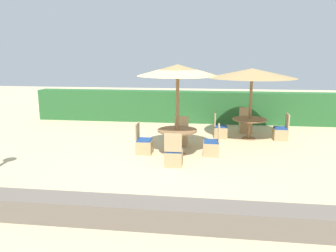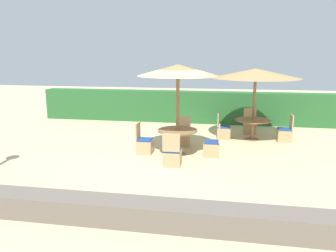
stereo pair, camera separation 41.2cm
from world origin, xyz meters
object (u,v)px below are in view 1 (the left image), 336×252
Objects in this scene: round_table_back_right at (249,123)px; parasol_back_right at (252,73)px; patio_chair_back_right_east at (281,133)px; parasol_center at (178,71)px; patio_chair_center_west at (144,145)px; round_table_center at (177,134)px; patio_chair_center_east at (212,147)px; patio_chair_center_north at (181,137)px; patio_chair_back_right_west at (220,131)px; patio_chair_back_right_north at (245,125)px; patio_chair_center_south at (174,156)px.

parasol_back_right is at bearing 45.00° from round_table_back_right.
parasol_center is at bearing 122.18° from patio_chair_back_right_east.
patio_chair_center_west is at bearing -146.44° from parasol_back_right.
round_table_center is 4.03m from patio_chair_back_right_east.
patio_chair_center_east and patio_chair_back_right_east have the same top height.
patio_chair_center_north is 2.59m from round_table_back_right.
round_table_center is 1.25× the size of patio_chair_back_right_west.
parasol_back_right is at bearing 91.29° from patio_chair_back_right_north.
patio_chair_center_east is (1.00, -1.00, 0.00)m from patio_chair_center_north.
patio_chair_center_south and patio_chair_back_right_east have the same top height.
parasol_back_right is 2.51× the size of round_table_back_right.
round_table_back_right is 1.13m from patio_chair_back_right_east.
round_table_back_right is (2.32, 2.18, -0.03)m from round_table_center.
parasol_center is at bearing -136.85° from round_table_back_right.
patio_chair_center_east and patio_chair_back_right_north have the same top height.
round_table_center is 1.25× the size of patio_chair_center_north.
round_table_center is at bearing 88.98° from patio_chair_center_north.
round_table_center is at bearing 91.62° from patio_chair_center_west.
parasol_center is 3.70m from round_table_back_right.
parasol_back_right reaches higher than patio_chair_center_south.
patio_chair_back_right_east is at bearing 89.00° from patio_chair_back_right_west.
patio_chair_back_right_west is at bearing 58.74° from round_table_center.
patio_chair_center_east is 3.38m from patio_chair_back_right_north.
round_table_back_right is at bearing -31.48° from patio_chair_center_east.
patio_chair_center_west is (-1.00, -0.03, -0.35)m from round_table_center.
parasol_back_right is 2.29m from patio_chair_back_right_east.
patio_chair_back_right_west is 2.08m from patio_chair_back_right_east.
patio_chair_back_right_north is 1.00× the size of patio_chair_back_right_east.
patio_chair_center_south is at bearing -22.42° from patio_chair_back_right_west.
round_table_center is 1.08m from patio_chair_center_east.
round_table_back_right is at bearing 88.02° from patio_chair_back_right_east.
parasol_center reaches higher than round_table_center.
patio_chair_center_west is 4.47m from parasol_back_right.
parasol_back_right is at bearing -153.82° from patio_chair_center_north.
round_table_center is at bearing -136.85° from round_table_back_right.
patio_chair_back_right_north is at bearing 91.29° from round_table_back_right.
patio_chair_center_east reaches higher than round_table_back_right.
patio_chair_center_north is 1.00× the size of patio_chair_center_south.
patio_chair_back_right_west is (0.30, 2.13, 0.00)m from patio_chair_center_east.
round_table_center is at bearing -31.26° from patio_chair_back_right_west.
patio_chair_back_right_east is (3.38, 1.10, 0.00)m from patio_chair_center_north.
patio_chair_center_west is (-1.02, -1.07, 0.00)m from patio_chair_center_north.
round_table_back_right is at bearing 43.15° from round_table_center.
patio_chair_center_north is at bearing 107.95° from patio_chair_back_right_east.
patio_chair_back_right_west is (1.32, 2.18, -0.35)m from round_table_center.
patio_chair_center_south is (0.01, -1.01, -2.21)m from parasol_center.
patio_chair_center_east is at bearing 135.05° from patio_chair_center_north.
patio_chair_center_east is 1.00× the size of patio_chair_center_south.
patio_chair_center_south is 1.00× the size of patio_chair_back_right_west.
parasol_back_right is at bearing 88.02° from patio_chair_back_right_east.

